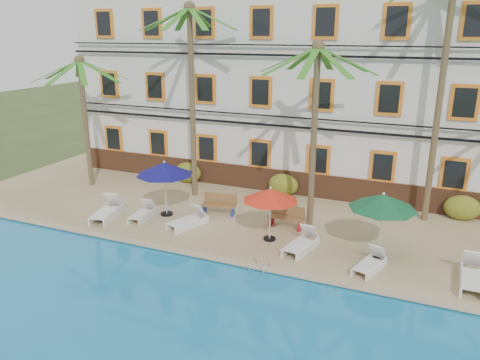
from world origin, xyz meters
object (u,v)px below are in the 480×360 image
at_px(palm_a, 84,102).
at_px(palm_b, 191,77).
at_px(pool_ladder, 260,269).
at_px(lounger_a, 107,211).
at_px(lounger_f, 473,276).
at_px(umbrella_blue, 164,169).
at_px(umbrella_red, 270,195).
at_px(bench_right, 287,216).
at_px(palm_d, 444,69).
at_px(lounger_b, 143,213).
at_px(bench_left, 219,204).
at_px(umbrella_green, 383,202).
at_px(lounger_c, 188,220).
at_px(palm_c, 315,109).
at_px(lounger_d, 301,243).
at_px(lounger_e, 370,263).

xyz_separation_m(palm_a, palm_b, (5.86, 0.71, 1.37)).
height_order(palm_b, pool_ladder, palm_b).
relative_size(lounger_a, lounger_f, 1.04).
distance_m(palm_a, umbrella_blue, 6.74).
relative_size(umbrella_red, pool_ladder, 2.94).
distance_m(lounger_a, bench_right, 7.82).
distance_m(palm_d, bench_right, 8.50).
xyz_separation_m(palm_a, umbrella_red, (11.06, -2.82, -2.55)).
height_order(palm_a, lounger_b, palm_a).
height_order(palm_a, bench_left, palm_a).
bearing_deg(bench_left, umbrella_green, -11.24).
bearing_deg(umbrella_blue, lounger_c, -26.36).
bearing_deg(lounger_c, lounger_b, -179.68).
height_order(lounger_c, bench_right, bench_right).
xyz_separation_m(palm_a, bench_left, (8.07, -1.13, -3.94)).
relative_size(umbrella_red, bench_left, 1.40).
distance_m(palm_c, lounger_f, 8.15).
bearing_deg(lounger_c, palm_b, 114.21).
xyz_separation_m(palm_c, lounger_d, (0.37, -2.57, -4.59)).
xyz_separation_m(lounger_d, bench_right, (-1.18, 1.87, 0.18)).
bearing_deg(umbrella_blue, palm_b, 92.14).
bearing_deg(lounger_d, palm_b, 149.18).
bearing_deg(palm_c, lounger_e, -46.62).
bearing_deg(pool_ladder, lounger_d, 65.54).
xyz_separation_m(lounger_a, lounger_f, (14.46, -0.03, 0.00)).
relative_size(lounger_a, lounger_e, 1.25).
height_order(umbrella_green, pool_ladder, umbrella_green).
bearing_deg(lounger_e, palm_b, 153.96).
xyz_separation_m(umbrella_red, bench_left, (-2.99, 1.69, -1.39)).
bearing_deg(pool_ladder, palm_b, 133.83).
bearing_deg(palm_a, lounger_a, -42.63).
bearing_deg(lounger_b, palm_b, 80.30).
bearing_deg(lounger_e, lounger_f, 4.94).
relative_size(palm_a, bench_left, 4.29).
distance_m(umbrella_red, umbrella_green, 4.11).
xyz_separation_m(lounger_c, bench_left, (0.59, 1.77, 0.19)).
bearing_deg(umbrella_green, bench_right, 163.06).
height_order(lounger_a, bench_left, lounger_a).
height_order(lounger_c, pool_ladder, lounger_c).
bearing_deg(lounger_c, lounger_f, -3.23).
bearing_deg(pool_ladder, bench_left, 130.40).
distance_m(palm_b, lounger_d, 9.46).
xyz_separation_m(palm_a, lounger_b, (5.24, -2.91, -4.16)).
relative_size(umbrella_red, lounger_c, 1.13).
height_order(lounger_e, lounger_f, lounger_f).
xyz_separation_m(palm_a, bench_right, (11.29, -1.36, -3.94)).
relative_size(palm_b, bench_right, 5.92).
relative_size(umbrella_blue, pool_ladder, 3.35).
xyz_separation_m(palm_d, lounger_f, (1.66, -5.23, -6.07)).
relative_size(palm_b, lounger_a, 4.20).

